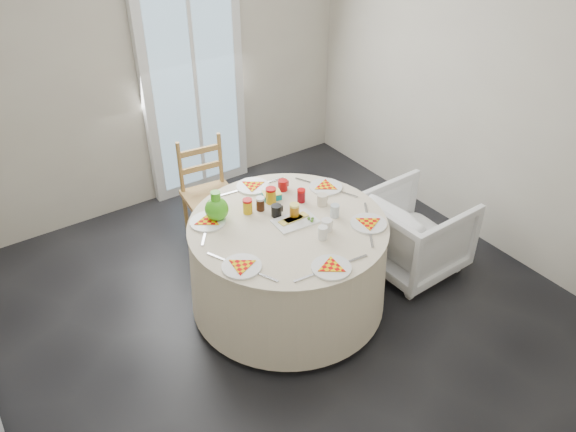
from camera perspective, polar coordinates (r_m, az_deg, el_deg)
floor at (r=4.27m, az=-1.15°, el=-9.60°), size 4.00×4.00×0.00m
wall_back at (r=5.15m, az=-14.17°, el=14.48°), size 4.00×0.02×2.60m
wall_right at (r=4.79m, az=19.46°, el=12.08°), size 0.02×4.00×2.60m
glass_door at (r=5.34m, az=-9.55°, el=12.84°), size 1.00×0.08×2.10m
table at (r=4.09m, az=0.00°, el=-4.94°), size 1.43×1.43×0.72m
wooden_chair at (r=4.73m, az=-7.93°, el=2.20°), size 0.46×0.44×0.93m
armchair at (r=4.55m, az=12.81°, el=-1.06°), size 0.69×0.73×0.73m
place_settings at (r=3.85m, az=0.00°, el=-0.37°), size 1.49×1.49×0.03m
jar_cluster at (r=3.99m, az=-1.47°, el=1.88°), size 0.46×0.24×0.13m
butter_tub at (r=4.11m, az=-1.66°, el=2.38°), size 0.16×0.13×0.05m
green_pitcher at (r=3.87m, az=-7.30°, el=1.32°), size 0.17×0.17×0.22m
cheese_platter at (r=3.86m, az=0.74°, el=-0.18°), size 0.31×0.21×0.04m
mugs_glasses at (r=3.91m, az=1.98°, el=0.96°), size 0.71×0.71×0.10m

